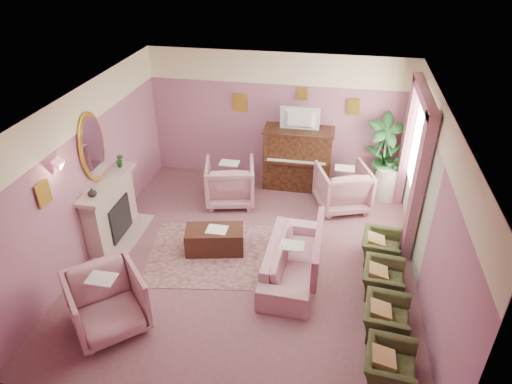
% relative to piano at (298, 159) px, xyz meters
% --- Properties ---
extents(floor, '(5.50, 6.00, 0.01)m').
position_rel_piano_xyz_m(floor, '(-0.50, -2.68, -0.65)').
color(floor, '#7B4C52').
rests_on(floor, ground).
extents(ceiling, '(5.50, 6.00, 0.01)m').
position_rel_piano_xyz_m(ceiling, '(-0.50, -2.68, 2.15)').
color(ceiling, white).
rests_on(ceiling, wall_back).
extents(wall_back, '(5.50, 0.02, 2.80)m').
position_rel_piano_xyz_m(wall_back, '(-0.50, 0.32, 0.75)').
color(wall_back, '#8A5D7B').
rests_on(wall_back, floor).
extents(wall_front, '(5.50, 0.02, 2.80)m').
position_rel_piano_xyz_m(wall_front, '(-0.50, -5.68, 0.75)').
color(wall_front, '#8A5D7B').
rests_on(wall_front, floor).
extents(wall_left, '(0.02, 6.00, 2.80)m').
position_rel_piano_xyz_m(wall_left, '(-3.25, -2.68, 0.75)').
color(wall_left, '#8A5D7B').
rests_on(wall_left, floor).
extents(wall_right, '(0.02, 6.00, 2.80)m').
position_rel_piano_xyz_m(wall_right, '(2.25, -2.68, 0.75)').
color(wall_right, '#8A5D7B').
rests_on(wall_right, floor).
extents(picture_rail_band, '(5.50, 0.01, 0.65)m').
position_rel_piano_xyz_m(picture_rail_band, '(-0.50, 0.31, 1.82)').
color(picture_rail_band, '#FFF5C1').
rests_on(picture_rail_band, wall_back).
extents(stripe_panel, '(0.01, 3.00, 2.15)m').
position_rel_piano_xyz_m(stripe_panel, '(2.23, -1.38, 0.42)').
color(stripe_panel, beige).
rests_on(stripe_panel, wall_right).
extents(fireplace_surround, '(0.30, 1.40, 1.10)m').
position_rel_piano_xyz_m(fireplace_surround, '(-3.09, -2.48, -0.10)').
color(fireplace_surround, '#BBA490').
rests_on(fireplace_surround, floor).
extents(fireplace_inset, '(0.18, 0.72, 0.68)m').
position_rel_piano_xyz_m(fireplace_inset, '(-2.99, -2.48, -0.25)').
color(fireplace_inset, black).
rests_on(fireplace_inset, floor).
extents(fire_ember, '(0.06, 0.54, 0.10)m').
position_rel_piano_xyz_m(fire_ember, '(-2.95, -2.48, -0.43)').
color(fire_ember, '#FF3F14').
rests_on(fire_ember, floor).
extents(mantel_shelf, '(0.40, 1.55, 0.07)m').
position_rel_piano_xyz_m(mantel_shelf, '(-3.06, -2.48, 0.47)').
color(mantel_shelf, '#BBA490').
rests_on(mantel_shelf, fireplace_surround).
extents(hearth, '(0.55, 1.50, 0.02)m').
position_rel_piano_xyz_m(hearth, '(-2.89, -2.48, -0.64)').
color(hearth, '#BBA490').
rests_on(hearth, floor).
extents(mirror_frame, '(0.04, 0.72, 1.20)m').
position_rel_piano_xyz_m(mirror_frame, '(-3.20, -2.48, 1.15)').
color(mirror_frame, gold).
rests_on(mirror_frame, wall_left).
extents(mirror_glass, '(0.01, 0.60, 1.06)m').
position_rel_piano_xyz_m(mirror_glass, '(-3.17, -2.48, 1.15)').
color(mirror_glass, white).
rests_on(mirror_glass, wall_left).
extents(sconce_shade, '(0.20, 0.20, 0.16)m').
position_rel_piano_xyz_m(sconce_shade, '(-3.12, -3.53, 1.33)').
color(sconce_shade, '#ED887C').
rests_on(sconce_shade, wall_left).
extents(piano, '(1.40, 0.60, 1.30)m').
position_rel_piano_xyz_m(piano, '(0.00, 0.00, 0.00)').
color(piano, '#331C0F').
rests_on(piano, floor).
extents(piano_keyshelf, '(1.30, 0.12, 0.06)m').
position_rel_piano_xyz_m(piano_keyshelf, '(-0.00, -0.35, 0.07)').
color(piano_keyshelf, '#331C0F').
rests_on(piano_keyshelf, piano).
extents(piano_keys, '(1.20, 0.08, 0.02)m').
position_rel_piano_xyz_m(piano_keys, '(0.00, -0.35, 0.11)').
color(piano_keys, silver).
rests_on(piano_keys, piano).
extents(piano_top, '(1.45, 0.65, 0.04)m').
position_rel_piano_xyz_m(piano_top, '(0.00, 0.00, 0.66)').
color(piano_top, '#331C0F').
rests_on(piano_top, piano).
extents(television, '(0.80, 0.12, 0.48)m').
position_rel_piano_xyz_m(television, '(0.00, -0.05, 0.95)').
color(television, black).
rests_on(television, piano).
extents(print_back_left, '(0.30, 0.03, 0.38)m').
position_rel_piano_xyz_m(print_back_left, '(-1.30, 0.28, 1.07)').
color(print_back_left, gold).
rests_on(print_back_left, wall_back).
extents(print_back_right, '(0.26, 0.03, 0.34)m').
position_rel_piano_xyz_m(print_back_right, '(1.05, 0.28, 1.13)').
color(print_back_right, gold).
rests_on(print_back_right, wall_back).
extents(print_back_mid, '(0.22, 0.03, 0.26)m').
position_rel_piano_xyz_m(print_back_mid, '(0.00, 0.28, 1.35)').
color(print_back_mid, gold).
rests_on(print_back_mid, wall_back).
extents(print_left_wall, '(0.03, 0.28, 0.36)m').
position_rel_piano_xyz_m(print_left_wall, '(-3.21, -3.88, 1.07)').
color(print_left_wall, gold).
rests_on(print_left_wall, wall_left).
extents(window_blind, '(0.03, 1.40, 1.80)m').
position_rel_piano_xyz_m(window_blind, '(2.20, -1.13, 1.05)').
color(window_blind, silver).
rests_on(window_blind, wall_right).
extents(curtain_left, '(0.16, 0.34, 2.60)m').
position_rel_piano_xyz_m(curtain_left, '(2.12, -2.05, 0.65)').
color(curtain_left, '#A35B6E').
rests_on(curtain_left, floor).
extents(curtain_right, '(0.16, 0.34, 2.60)m').
position_rel_piano_xyz_m(curtain_right, '(2.12, -0.21, 0.65)').
color(curtain_right, '#A35B6E').
rests_on(curtain_right, floor).
extents(pelmet, '(0.16, 2.20, 0.16)m').
position_rel_piano_xyz_m(pelmet, '(2.12, -1.13, 1.91)').
color(pelmet, '#A35B6E').
rests_on(pelmet, wall_right).
extents(mantel_plant, '(0.16, 0.16, 0.28)m').
position_rel_piano_xyz_m(mantel_plant, '(-3.05, -1.93, 0.64)').
color(mantel_plant, '#1F5521').
rests_on(mantel_plant, mantel_shelf).
extents(mantel_vase, '(0.16, 0.16, 0.16)m').
position_rel_piano_xyz_m(mantel_vase, '(-3.05, -2.98, 0.58)').
color(mantel_vase, '#FFF5C1').
rests_on(mantel_vase, mantel_shelf).
extents(area_rug, '(2.74, 2.14, 0.01)m').
position_rel_piano_xyz_m(area_rug, '(-1.02, -2.65, -0.64)').
color(area_rug, '#8A5C59').
rests_on(area_rug, floor).
extents(coffee_table, '(1.08, 0.70, 0.45)m').
position_rel_piano_xyz_m(coffee_table, '(-1.16, -2.56, -0.43)').
color(coffee_table, '#381D13').
rests_on(coffee_table, floor).
extents(table_paper, '(0.35, 0.28, 0.01)m').
position_rel_piano_xyz_m(table_paper, '(-1.11, -2.56, -0.20)').
color(table_paper, white).
rests_on(table_paper, coffee_table).
extents(sofa, '(0.67, 2.01, 0.81)m').
position_rel_piano_xyz_m(sofa, '(0.23, -2.92, -0.24)').
color(sofa, '#BF888C').
rests_on(sofa, floor).
extents(sofa_throw, '(0.10, 1.52, 0.56)m').
position_rel_piano_xyz_m(sofa_throw, '(0.63, -2.92, -0.05)').
color(sofa_throw, '#A35B6E').
rests_on(sofa_throw, sofa).
extents(floral_armchair_left, '(0.95, 0.95, 0.99)m').
position_rel_piano_xyz_m(floral_armchair_left, '(-1.27, -0.90, -0.15)').
color(floral_armchair_left, '#BF888C').
rests_on(floral_armchair_left, floor).
extents(floral_armchair_right, '(0.95, 0.95, 0.99)m').
position_rel_piano_xyz_m(floral_armchair_right, '(0.98, -0.69, -0.15)').
color(floral_armchair_right, '#BF888C').
rests_on(floral_armchair_right, floor).
extents(floral_armchair_front, '(0.95, 0.95, 0.99)m').
position_rel_piano_xyz_m(floral_armchair_front, '(-2.16, -4.52, -0.15)').
color(floral_armchair_front, '#BF888C').
rests_on(floral_armchair_front, floor).
extents(olive_chair_a, '(0.51, 0.72, 0.62)m').
position_rel_piano_xyz_m(olive_chair_a, '(1.68, -4.71, -0.34)').
color(olive_chair_a, '#3A4120').
rests_on(olive_chair_a, floor).
extents(olive_chair_b, '(0.51, 0.72, 0.62)m').
position_rel_piano_xyz_m(olive_chair_b, '(1.68, -3.89, -0.34)').
color(olive_chair_b, '#3A4120').
rests_on(olive_chair_b, floor).
extents(olive_chair_c, '(0.51, 0.72, 0.62)m').
position_rel_piano_xyz_m(olive_chair_c, '(1.68, -3.07, -0.34)').
color(olive_chair_c, '#3A4120').
rests_on(olive_chair_c, floor).
extents(olive_chair_d, '(0.51, 0.72, 0.62)m').
position_rel_piano_xyz_m(olive_chair_d, '(1.68, -2.25, -0.34)').
color(olive_chair_d, '#3A4120').
rests_on(olive_chair_d, floor).
extents(side_table, '(0.52, 0.52, 0.70)m').
position_rel_piano_xyz_m(side_table, '(1.89, -0.13, -0.30)').
color(side_table, silver).
rests_on(side_table, floor).
extents(side_plant_big, '(0.30, 0.30, 0.34)m').
position_rel_piano_xyz_m(side_plant_big, '(1.89, -0.13, 0.22)').
color(side_plant_big, '#1F5521').
rests_on(side_plant_big, side_table).
extents(side_plant_small, '(0.16, 0.16, 0.28)m').
position_rel_piano_xyz_m(side_plant_small, '(2.01, -0.23, 0.19)').
color(side_plant_small, '#1F5521').
rests_on(side_plant_small, side_table).
extents(palm_pot, '(0.34, 0.34, 0.34)m').
position_rel_piano_xyz_m(palm_pot, '(1.73, -0.04, -0.48)').
color(palm_pot, '#A56B52').
rests_on(palm_pot, floor).
extents(palm_plant, '(0.76, 0.76, 1.44)m').
position_rel_piano_xyz_m(palm_plant, '(1.73, -0.04, 0.41)').
color(palm_plant, '#1F5521').
rests_on(palm_plant, palm_pot).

